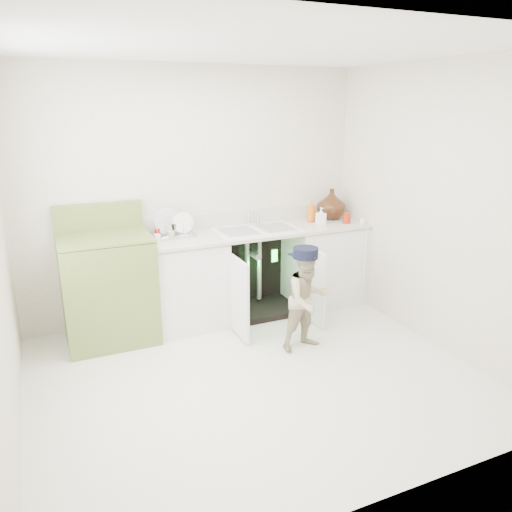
{
  "coord_description": "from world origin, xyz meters",
  "views": [
    {
      "loc": [
        -1.47,
        -3.29,
        2.14
      ],
      "look_at": [
        0.31,
        0.7,
        0.79
      ],
      "focal_mm": 35.0,
      "sensor_mm": 36.0,
      "label": 1
    }
  ],
  "objects": [
    {
      "name": "room_shell",
      "position": [
        0.0,
        0.0,
        1.25
      ],
      "size": [
        6.0,
        5.5,
        1.26
      ],
      "color": "beige",
      "rests_on": "ground"
    },
    {
      "name": "avocado_stove",
      "position": [
        -0.96,
        1.18,
        0.52
      ],
      "size": [
        0.81,
        0.65,
        1.25
      ],
      "color": "olive",
      "rests_on": "ground"
    },
    {
      "name": "repair_worker",
      "position": [
        0.63,
        0.28,
        0.48
      ],
      "size": [
        0.49,
        0.79,
        0.95
      ],
      "rotation": [
        0.0,
        0.0,
        0.12
      ],
      "color": "tan",
      "rests_on": "ground"
    },
    {
      "name": "ground",
      "position": [
        0.0,
        0.0,
        0.0
      ],
      "size": [
        3.5,
        3.5,
        0.0
      ],
      "primitive_type": "plane",
      "color": "beige",
      "rests_on": "ground"
    },
    {
      "name": "counter_run",
      "position": [
        0.58,
        1.21,
        0.48
      ],
      "size": [
        2.44,
        1.02,
        1.23
      ],
      "color": "white",
      "rests_on": "ground"
    }
  ]
}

